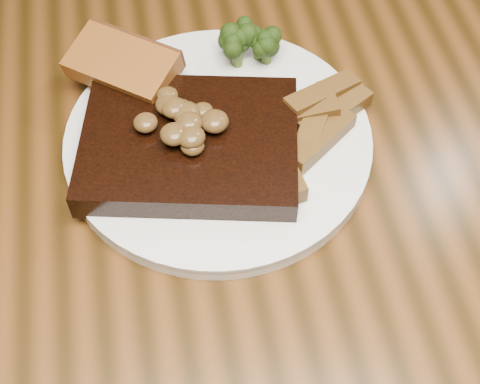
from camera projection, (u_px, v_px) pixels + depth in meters
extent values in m
cube|color=#522D10|center=(254.00, 206.00, 0.62)|extent=(1.60, 0.90, 0.04)
cylinder|color=black|center=(278.00, 7.00, 1.59)|extent=(0.04, 0.04, 0.39)
cylinder|color=black|center=(143.00, 0.00, 1.60)|extent=(0.04, 0.04, 0.39)
cylinder|color=black|center=(270.00, 109.00, 1.40)|extent=(0.04, 0.04, 0.39)
cylinder|color=black|center=(118.00, 99.00, 1.42)|extent=(0.04, 0.04, 0.39)
cylinder|color=white|center=(218.00, 142.00, 0.63)|extent=(0.34, 0.34, 0.01)
cube|color=black|center=(190.00, 145.00, 0.60)|extent=(0.22, 0.18, 0.03)
cube|color=#BDB092|center=(201.00, 208.00, 0.57)|extent=(0.16, 0.05, 0.02)
cube|color=#93491A|center=(125.00, 80.00, 0.65)|extent=(0.11, 0.11, 0.02)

